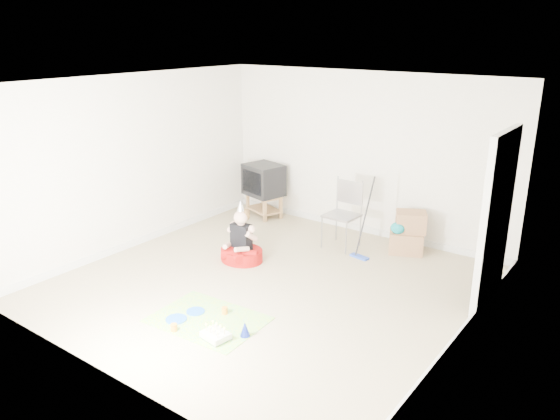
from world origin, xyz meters
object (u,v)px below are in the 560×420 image
Objects in this scene: tv_stand at (264,203)px; birthday_cake at (216,336)px; crt_tv at (264,180)px; cardboard_boxes at (408,233)px; folding_chair at (342,215)px; seated_woman at (242,248)px.

tv_stand is 2.29× the size of birthday_cake.
birthday_cake is (2.11, -3.57, -0.20)m from tv_stand.
birthday_cake is (2.11, -3.57, -0.63)m from crt_tv.
crt_tv is 4.19m from birthday_cake.
cardboard_boxes is (2.76, -0.06, 0.06)m from tv_stand.
folding_chair reaches higher than cardboard_boxes.
birthday_cake is (1.14, -1.79, -0.16)m from seated_woman.
folding_chair is at bearing 94.65° from birthday_cake.
seated_woman is (0.97, -1.77, -0.47)m from crt_tv.
cardboard_boxes reaches higher than tv_stand.
cardboard_boxes is at bearing -1.25° from tv_stand.
folding_chair is at bearing -155.75° from cardboard_boxes.
crt_tv is at bearing 178.75° from cardboard_boxes.
crt_tv is 2.79m from cardboard_boxes.
crt_tv is (0.00, -0.00, 0.43)m from tv_stand.
tv_stand is 0.79× the size of seated_woman.
tv_stand is at bearing 118.71° from seated_woman.
birthday_cake is (-0.65, -3.51, -0.26)m from cardboard_boxes.
folding_chair reaches higher than birthday_cake.
tv_stand is 0.43m from crt_tv.
tv_stand is at bearing 165.91° from folding_chair.
cardboard_boxes is at bearing 79.48° from birthday_cake.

